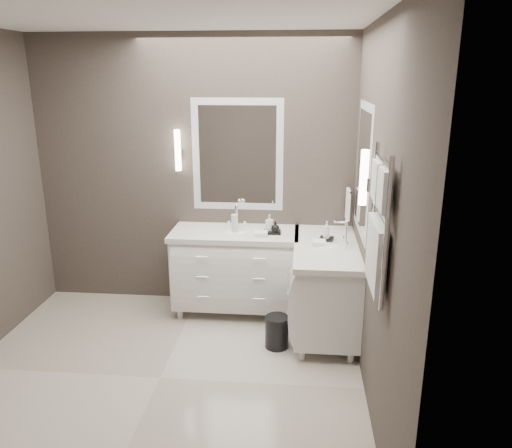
# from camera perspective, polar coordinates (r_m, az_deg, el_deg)

# --- Properties ---
(floor) EXTENTS (3.20, 3.00, 0.01)m
(floor) POSITION_cam_1_polar(r_m,az_deg,el_deg) (4.22, -10.91, -16.93)
(floor) COLOR beige
(floor) RESTS_ON ground
(ceiling) EXTENTS (3.20, 3.00, 0.01)m
(ceiling) POSITION_cam_1_polar(r_m,az_deg,el_deg) (3.55, -13.49, 22.69)
(ceiling) COLOR white
(ceiling) RESTS_ON wall_back
(wall_back) EXTENTS (3.20, 0.01, 2.70)m
(wall_back) POSITION_cam_1_polar(r_m,az_deg,el_deg) (5.07, -7.16, 5.68)
(wall_back) COLOR #423A35
(wall_back) RESTS_ON floor
(wall_front) EXTENTS (3.20, 0.01, 2.70)m
(wall_front) POSITION_cam_1_polar(r_m,az_deg,el_deg) (2.34, -22.81, -8.86)
(wall_front) COLOR #423A35
(wall_front) RESTS_ON floor
(wall_right) EXTENTS (0.01, 3.00, 2.70)m
(wall_right) POSITION_cam_1_polar(r_m,az_deg,el_deg) (3.53, 13.67, 0.47)
(wall_right) COLOR #423A35
(wall_right) RESTS_ON floor
(vanity_back) EXTENTS (1.24, 0.59, 0.97)m
(vanity_back) POSITION_cam_1_polar(r_m,az_deg,el_deg) (4.97, -2.38, -4.83)
(vanity_back) COLOR white
(vanity_back) RESTS_ON floor
(vanity_right) EXTENTS (0.59, 1.24, 0.97)m
(vanity_right) POSITION_cam_1_polar(r_m,az_deg,el_deg) (4.64, 7.94, -6.61)
(vanity_right) COLOR white
(vanity_right) RESTS_ON floor
(mirror_back) EXTENTS (0.90, 0.02, 1.10)m
(mirror_back) POSITION_cam_1_polar(r_m,az_deg,el_deg) (4.94, -2.13, 7.87)
(mirror_back) COLOR white
(mirror_back) RESTS_ON wall_back
(mirror_right) EXTENTS (0.02, 0.90, 1.10)m
(mirror_right) POSITION_cam_1_polar(r_m,az_deg,el_deg) (4.26, 12.13, 6.07)
(mirror_right) COLOR white
(mirror_right) RESTS_ON wall_right
(sconce_back) EXTENTS (0.06, 0.06, 0.40)m
(sconce_back) POSITION_cam_1_polar(r_m,az_deg,el_deg) (4.98, -8.93, 8.24)
(sconce_back) COLOR white
(sconce_back) RESTS_ON wall_back
(sconce_right) EXTENTS (0.06, 0.06, 0.40)m
(sconce_right) POSITION_cam_1_polar(r_m,az_deg,el_deg) (3.68, 12.22, 5.09)
(sconce_right) COLOR white
(sconce_right) RESTS_ON wall_right
(towel_bar_corner) EXTENTS (0.03, 0.22, 0.30)m
(towel_bar_corner) POSITION_cam_1_polar(r_m,az_deg,el_deg) (4.89, 10.47, 2.30)
(towel_bar_corner) COLOR white
(towel_bar_corner) RESTS_ON wall_right
(towel_ladder) EXTENTS (0.06, 0.58, 0.90)m
(towel_ladder) POSITION_cam_1_polar(r_m,az_deg,el_deg) (3.13, 13.75, -0.80)
(towel_ladder) COLOR white
(towel_ladder) RESTS_ON wall_right
(waste_bin) EXTENTS (0.26, 0.26, 0.29)m
(waste_bin) POSITION_cam_1_polar(r_m,az_deg,el_deg) (4.48, 2.40, -12.20)
(waste_bin) COLOR black
(waste_bin) RESTS_ON floor
(amenity_tray_back) EXTENTS (0.17, 0.13, 0.02)m
(amenity_tray_back) POSITION_cam_1_polar(r_m,az_deg,el_deg) (4.78, 1.87, -0.92)
(amenity_tray_back) COLOR black
(amenity_tray_back) RESTS_ON vanity_back
(amenity_tray_right) EXTENTS (0.15, 0.18, 0.02)m
(amenity_tray_right) POSITION_cam_1_polar(r_m,az_deg,el_deg) (4.60, 8.02, -1.78)
(amenity_tray_right) COLOR black
(amenity_tray_right) RESTS_ON vanity_right
(water_bottle) EXTENTS (0.08, 0.08, 0.18)m
(water_bottle) POSITION_cam_1_polar(r_m,az_deg,el_deg) (4.78, -2.47, 0.04)
(water_bottle) COLOR silver
(water_bottle) RESTS_ON vanity_back
(soap_bottle_a) EXTENTS (0.08, 0.08, 0.15)m
(soap_bottle_a) POSITION_cam_1_polar(r_m,az_deg,el_deg) (4.78, 1.54, 0.16)
(soap_bottle_a) COLOR white
(soap_bottle_a) RESTS_ON amenity_tray_back
(soap_bottle_b) EXTENTS (0.08, 0.08, 0.10)m
(soap_bottle_b) POSITION_cam_1_polar(r_m,az_deg,el_deg) (4.73, 2.22, -0.31)
(soap_bottle_b) COLOR black
(soap_bottle_b) RESTS_ON amenity_tray_back
(soap_bottle_c) EXTENTS (0.06, 0.06, 0.16)m
(soap_bottle_c) POSITION_cam_1_polar(r_m,az_deg,el_deg) (4.58, 8.07, -0.67)
(soap_bottle_c) COLOR white
(soap_bottle_c) RESTS_ON amenity_tray_right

